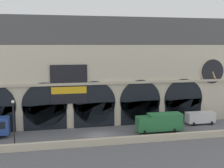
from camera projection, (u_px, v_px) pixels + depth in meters
ground_plane at (99, 135)px, 47.93m from camera, size 200.00×200.00×0.00m
quay_parapet_wall at (105, 142)px, 43.19m from camera, size 90.00×0.70×1.01m
station_building at (92, 73)px, 54.16m from camera, size 51.82×5.70×19.15m
box_truck_mideast at (160, 122)px, 49.34m from camera, size 7.50×2.91×3.12m
van_east at (200, 117)px, 54.49m from camera, size 5.20×2.48×2.20m
street_lamp_quayside at (14, 118)px, 40.78m from camera, size 0.44×0.44×6.90m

